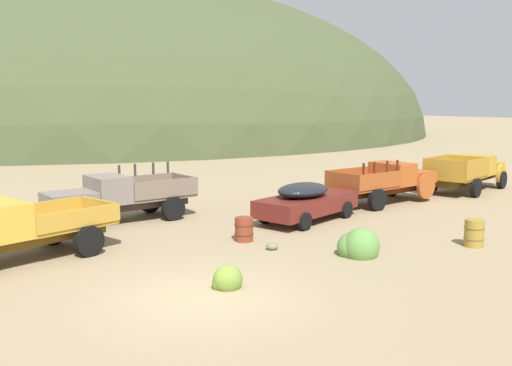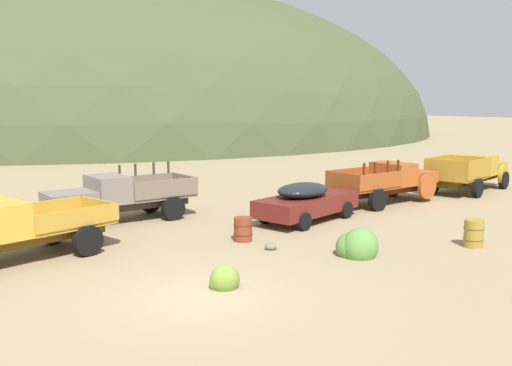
{
  "view_description": "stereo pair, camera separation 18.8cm",
  "coord_description": "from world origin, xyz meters",
  "px_view_note": "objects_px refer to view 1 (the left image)",
  "views": [
    {
      "loc": [
        -6.08,
        -11.73,
        4.74
      ],
      "look_at": [
        6.25,
        7.12,
        1.47
      ],
      "focal_mm": 39.3,
      "sensor_mm": 36.0,
      "label": 1
    },
    {
      "loc": [
        -5.92,
        -11.83,
        4.74
      ],
      "look_at": [
        6.25,
        7.12,
        1.47
      ],
      "focal_mm": 39.3,
      "sensor_mm": 36.0,
      "label": 2
    }
  ],
  "objects_px": {
    "oil_drum_foreground": "(244,229)",
    "truck_mustard": "(471,171)",
    "truck_oxide_orange": "(389,181)",
    "truck_primer_gray": "(111,198)",
    "oil_drum_spare": "(474,233)",
    "truck_faded_yellow": "(0,232)",
    "car_oxblood": "(309,200)"
  },
  "relations": [
    {
      "from": "truck_primer_gray",
      "to": "oil_drum_spare",
      "type": "bearing_deg",
      "value": 126.6
    },
    {
      "from": "truck_faded_yellow",
      "to": "truck_primer_gray",
      "type": "xyz_separation_m",
      "value": [
        4.61,
        3.86,
        0.01
      ]
    },
    {
      "from": "truck_faded_yellow",
      "to": "car_oxblood",
      "type": "height_order",
      "value": "truck_faded_yellow"
    },
    {
      "from": "truck_faded_yellow",
      "to": "oil_drum_spare",
      "type": "relative_size",
      "value": 6.81
    },
    {
      "from": "truck_primer_gray",
      "to": "truck_faded_yellow",
      "type": "bearing_deg",
      "value": 35.37
    },
    {
      "from": "truck_faded_yellow",
      "to": "truck_primer_gray",
      "type": "bearing_deg",
      "value": -156.06
    },
    {
      "from": "oil_drum_spare",
      "to": "truck_oxide_orange",
      "type": "bearing_deg",
      "value": 62.69
    },
    {
      "from": "oil_drum_spare",
      "to": "oil_drum_foreground",
      "type": "xyz_separation_m",
      "value": [
        -5.97,
        4.79,
        -0.04
      ]
    },
    {
      "from": "truck_oxide_orange",
      "to": "truck_primer_gray",
      "type": "bearing_deg",
      "value": 164.18
    },
    {
      "from": "car_oxblood",
      "to": "oil_drum_spare",
      "type": "xyz_separation_m",
      "value": [
        1.95,
        -6.27,
        -0.36
      ]
    },
    {
      "from": "car_oxblood",
      "to": "truck_faded_yellow",
      "type": "bearing_deg",
      "value": 163.59
    },
    {
      "from": "car_oxblood",
      "to": "oil_drum_foreground",
      "type": "distance_m",
      "value": 4.3
    },
    {
      "from": "truck_faded_yellow",
      "to": "oil_drum_spare",
      "type": "bearing_deg",
      "value": 139.12
    },
    {
      "from": "truck_primer_gray",
      "to": "oil_drum_foreground",
      "type": "distance_m",
      "value": 6.05
    },
    {
      "from": "truck_faded_yellow",
      "to": "truck_oxide_orange",
      "type": "bearing_deg",
      "value": 167.91
    },
    {
      "from": "truck_mustard",
      "to": "car_oxblood",
      "type": "bearing_deg",
      "value": 171.17
    },
    {
      "from": "oil_drum_foreground",
      "to": "truck_mustard",
      "type": "bearing_deg",
      "value": 10.04
    },
    {
      "from": "truck_primer_gray",
      "to": "truck_mustard",
      "type": "distance_m",
      "value": 19.33
    },
    {
      "from": "truck_mustard",
      "to": "oil_drum_spare",
      "type": "bearing_deg",
      "value": -158.82
    },
    {
      "from": "car_oxblood",
      "to": "truck_mustard",
      "type": "xyz_separation_m",
      "value": [
        12.31,
        1.41,
        0.2
      ]
    },
    {
      "from": "truck_faded_yellow",
      "to": "oil_drum_foreground",
      "type": "xyz_separation_m",
      "value": [
        7.46,
        -1.44,
        -0.58
      ]
    },
    {
      "from": "truck_faded_yellow",
      "to": "oil_drum_foreground",
      "type": "bearing_deg",
      "value": 153.09
    },
    {
      "from": "truck_faded_yellow",
      "to": "oil_drum_foreground",
      "type": "distance_m",
      "value": 7.62
    },
    {
      "from": "truck_faded_yellow",
      "to": "truck_primer_gray",
      "type": "height_order",
      "value": "truck_primer_gray"
    },
    {
      "from": "oil_drum_spare",
      "to": "truck_faded_yellow",
      "type": "bearing_deg",
      "value": 155.12
    },
    {
      "from": "truck_primer_gray",
      "to": "car_oxblood",
      "type": "relative_size",
      "value": 1.13
    },
    {
      "from": "truck_mustard",
      "to": "truck_oxide_orange",
      "type": "bearing_deg",
      "value": 167.03
    },
    {
      "from": "truck_oxide_orange",
      "to": "oil_drum_foreground",
      "type": "xyz_separation_m",
      "value": [
        -9.79,
        -2.62,
        -0.6
      ]
    },
    {
      "from": "truck_primer_gray",
      "to": "truck_oxide_orange",
      "type": "xyz_separation_m",
      "value": [
        12.64,
        -2.68,
        0.02
      ]
    },
    {
      "from": "truck_primer_gray",
      "to": "oil_drum_spare",
      "type": "relative_size",
      "value": 6.62
    },
    {
      "from": "truck_primer_gray",
      "to": "truck_oxide_orange",
      "type": "relative_size",
      "value": 1.02
    },
    {
      "from": "truck_primer_gray",
      "to": "truck_oxide_orange",
      "type": "height_order",
      "value": "same"
    }
  ]
}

